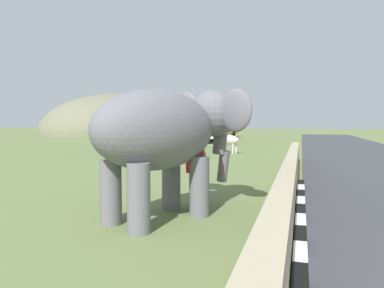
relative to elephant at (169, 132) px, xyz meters
name	(u,v)px	position (x,y,z in m)	size (l,w,h in m)	color
barrier_parapet	(283,214)	(-1.09, -2.47, -1.38)	(28.00, 0.36, 1.00)	tan
elephant	(169,132)	(0.00, 0.00, 0.00)	(4.00, 3.33, 2.88)	slate
person_handler	(195,169)	(1.18, -0.25, -0.95)	(0.37, 0.63, 1.66)	navy
bus_teal	(162,122)	(17.39, 6.99, 0.20)	(8.57, 3.37, 3.50)	teal
bus_white	(209,122)	(29.70, 6.53, 0.20)	(8.23, 2.80, 3.50)	silver
bus_orange	(218,122)	(37.79, 7.44, 0.20)	(9.60, 3.60, 3.50)	orange
cow_near	(173,146)	(10.30, 3.57, -1.01)	(1.62, 1.65, 1.23)	beige
cow_mid	(228,140)	(16.53, 1.90, -1.01)	(1.19, 1.88, 1.23)	beige
cow_far	(198,137)	(21.18, 5.35, -1.01)	(1.00, 1.92, 1.23)	beige
hill_east	(117,134)	(51.91, 29.34, -1.88)	(30.22, 24.18, 14.12)	#727057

